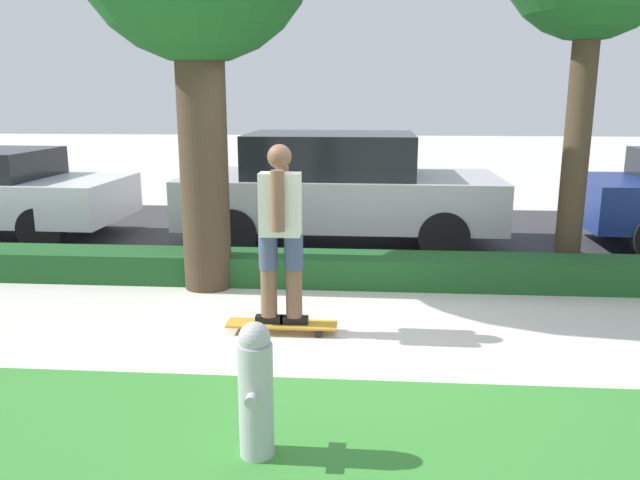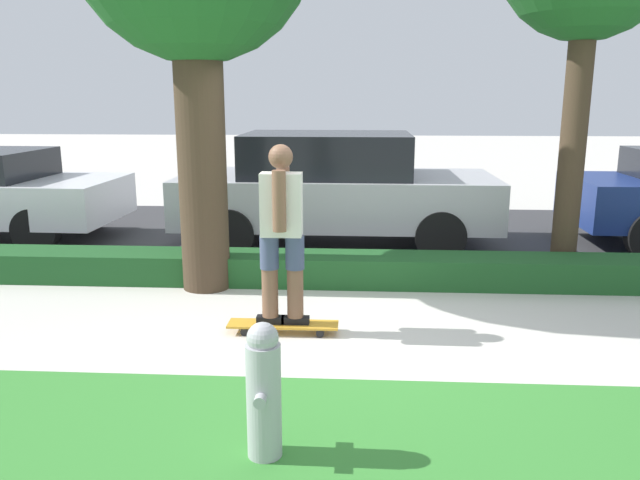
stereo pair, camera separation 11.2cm
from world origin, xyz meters
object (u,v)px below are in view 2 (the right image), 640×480
fire_hydrant (264,391)px  skateboard (283,325)px  skater_person (282,231)px  parked_car_middle (334,188)px

fire_hydrant → skateboard: bearing=93.5°
skater_person → fire_hydrant: bearing=-86.5°
parked_car_middle → fire_hydrant: (-0.21, -5.71, -0.41)m
skateboard → fire_hydrant: bearing=-86.5°
parked_car_middle → fire_hydrant: 5.73m
skateboard → parked_car_middle: bearing=84.7°
fire_hydrant → skater_person: bearing=93.5°
skateboard → parked_car_middle: (0.34, 3.66, 0.78)m
skateboard → parked_car_middle: size_ratio=0.22×
parked_car_middle → skateboard: bearing=-94.9°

